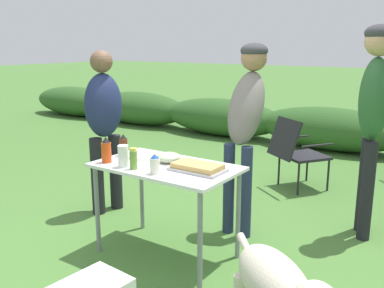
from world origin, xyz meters
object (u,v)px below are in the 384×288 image
Objects in this scene: folding_table at (166,175)px; relish_jar at (133,159)px; standing_person_in_dark_puffer at (104,118)px; mayo_bottle at (155,164)px; standing_person_with_beanie at (374,105)px; food_tray at (198,167)px; plate_stack at (142,157)px; mixing_bowl at (168,157)px; camp_chair_green_behind_table at (296,150)px; paper_cup_stack at (123,156)px; bbq_sauce_bottle at (124,145)px; hot_sauce_bottle at (106,150)px; standing_person_in_red_jacket at (246,112)px.

relish_jar reaches higher than folding_table.
folding_table is at bearing -98.13° from standing_person_in_dark_puffer.
mayo_bottle reaches higher than folding_table.
food_tray is at bearing -56.05° from standing_person_with_beanie.
folding_table is 5.06× the size of plate_stack.
mayo_bottle is at bearing -133.25° from food_tray.
mixing_bowl is 2.06m from camp_chair_green_behind_table.
relish_jar is 0.09× the size of standing_person_with_beanie.
mixing_bowl reaches higher than plate_stack.
food_tray is 1.84× the size of plate_stack.
relish_jar is (0.10, -0.00, -0.01)m from paper_cup_stack.
bbq_sauce_bottle is at bearing -73.61° from standing_person_with_beanie.
food_tray is at bearing 28.30° from relish_jar.
mayo_bottle is at bearing -106.09° from standing_person_in_dark_puffer.
standing_person_in_dark_puffer reaches higher than camp_chair_green_behind_table.
food_tray is at bearing 46.75° from mayo_bottle.
mixing_bowl is at bearing 109.62° from mayo_bottle.
bbq_sauce_bottle is 0.70m from standing_person_in_dark_puffer.
food_tray is 0.75m from hot_sauce_bottle.
folding_table is 7.49× the size of mayo_bottle.
relish_jar is 2.02m from standing_person_with_beanie.
standing_person_in_red_jacket is 1.99× the size of camp_chair_green_behind_table.
bbq_sauce_bottle is 1.14× the size of relish_jar.
standing_person_in_red_jacket is at bearing 51.09° from plate_stack.
standing_person_in_red_jacket reaches higher than food_tray.
relish_jar reaches higher than plate_stack.
bbq_sauce_bottle is 1.25× the size of mayo_bottle.
folding_table is 0.69× the size of standing_person_in_dark_puffer.
plate_stack is 0.14× the size of standing_person_in_dark_puffer.
standing_person_in_dark_puffer is at bearing -88.96° from standing_person_with_beanie.
plate_stack is 0.13× the size of standing_person_in_red_jacket.
standing_person_in_dark_puffer is at bearing -165.00° from standing_person_in_red_jacket.
camp_chair_green_behind_table reaches higher than mixing_bowl.
standing_person_in_red_jacket is (0.28, 0.77, 0.41)m from folding_table.
mixing_bowl is at bearing 71.83° from relish_jar.
standing_person_in_red_jacket is (0.57, 0.71, 0.32)m from plate_stack.
standing_person_with_beanie is at bearing 47.80° from relish_jar.
camp_chair_green_behind_table reaches higher than plate_stack.
paper_cup_stack is 0.10× the size of standing_person_in_red_jacket.
standing_person_with_beanie is 1.13× the size of standing_person_in_dark_puffer.
folding_table is 0.27m from mayo_bottle.
folding_table is at bearing 41.68° from paper_cup_stack.
paper_cup_stack is 0.91× the size of bbq_sauce_bottle.
folding_table is 5.40× the size of hot_sauce_bottle.
food_tray is 0.24× the size of standing_person_in_red_jacket.
food_tray is at bearing -93.61° from standing_person_in_dark_puffer.
mayo_bottle is at bearing -0.64° from relish_jar.
bbq_sauce_bottle is 2.22m from camp_chair_green_behind_table.
standing_person_in_dark_puffer is (-0.59, 0.36, 0.12)m from bbq_sauce_bottle.
relish_jar is at bearing -151.70° from food_tray.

